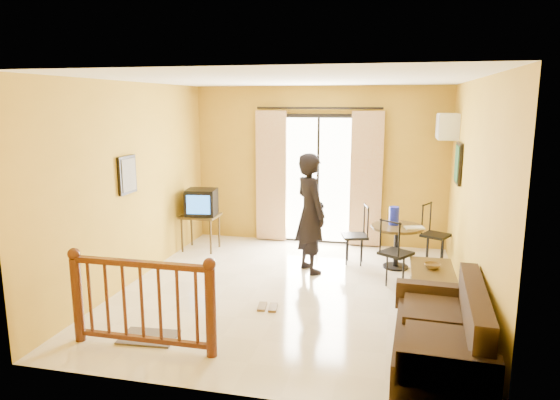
% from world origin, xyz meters
% --- Properties ---
extents(ground, '(5.00, 5.00, 0.00)m').
position_xyz_m(ground, '(0.00, 0.00, 0.00)').
color(ground, beige).
rests_on(ground, ground).
extents(room_shell, '(5.00, 5.00, 5.00)m').
position_xyz_m(room_shell, '(0.00, 0.00, 1.70)').
color(room_shell, white).
rests_on(room_shell, ground).
extents(balcony_door, '(2.25, 0.14, 2.46)m').
position_xyz_m(balcony_door, '(0.00, 2.43, 1.19)').
color(balcony_door, black).
rests_on(balcony_door, ground).
extents(tv_table, '(0.62, 0.52, 0.62)m').
position_xyz_m(tv_table, '(-1.90, 1.56, 0.54)').
color(tv_table, black).
rests_on(tv_table, ground).
extents(television, '(0.55, 0.52, 0.45)m').
position_xyz_m(television, '(-1.87, 1.55, 0.84)').
color(television, black).
rests_on(television, tv_table).
extents(picture_left, '(0.05, 0.42, 0.52)m').
position_xyz_m(picture_left, '(-2.22, -0.20, 1.55)').
color(picture_left, black).
rests_on(picture_left, room_shell).
extents(dining_table, '(0.80, 0.80, 0.67)m').
position_xyz_m(dining_table, '(1.40, 1.33, 0.52)').
color(dining_table, black).
rests_on(dining_table, ground).
extents(water_jug, '(0.15, 0.15, 0.28)m').
position_xyz_m(water_jug, '(1.34, 1.39, 0.81)').
color(water_jug, '#141EBC').
rests_on(water_jug, dining_table).
extents(serving_tray, '(0.32, 0.25, 0.02)m').
position_xyz_m(serving_tray, '(1.65, 1.23, 0.68)').
color(serving_tray, beige).
rests_on(serving_tray, dining_table).
extents(dining_chairs, '(1.76, 1.66, 0.95)m').
position_xyz_m(dining_chairs, '(1.38, 1.24, 0.00)').
color(dining_chairs, black).
rests_on(dining_chairs, ground).
extents(air_conditioner, '(0.31, 0.60, 0.40)m').
position_xyz_m(air_conditioner, '(2.09, 1.95, 2.15)').
color(air_conditioner, white).
rests_on(air_conditioner, room_shell).
extents(botanical_print, '(0.05, 0.50, 0.60)m').
position_xyz_m(botanical_print, '(2.22, 1.30, 1.65)').
color(botanical_print, black).
rests_on(botanical_print, room_shell).
extents(coffee_table, '(0.54, 0.96, 0.43)m').
position_xyz_m(coffee_table, '(1.85, 0.10, 0.29)').
color(coffee_table, black).
rests_on(coffee_table, ground).
extents(bowl, '(0.23, 0.23, 0.06)m').
position_xyz_m(bowl, '(1.85, 0.11, 0.46)').
color(bowl, brown).
rests_on(bowl, coffee_table).
extents(sofa, '(0.89, 1.78, 0.83)m').
position_xyz_m(sofa, '(1.85, -1.65, 0.31)').
color(sofa, black).
rests_on(sofa, ground).
extents(standing_person, '(0.74, 0.78, 1.80)m').
position_xyz_m(standing_person, '(0.13, 0.88, 0.90)').
color(standing_person, black).
rests_on(standing_person, ground).
extents(stair_balustrade, '(1.63, 0.13, 1.04)m').
position_xyz_m(stair_balustrade, '(-1.15, -1.90, 0.56)').
color(stair_balustrade, '#471E0F').
rests_on(stair_balustrade, ground).
extents(doormat, '(0.63, 0.44, 0.02)m').
position_xyz_m(doormat, '(-1.21, -1.69, 0.01)').
color(doormat, '#554C44').
rests_on(doormat, ground).
extents(sandals, '(0.27, 0.26, 0.03)m').
position_xyz_m(sandals, '(-0.15, -0.62, 0.01)').
color(sandals, brown).
rests_on(sandals, ground).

